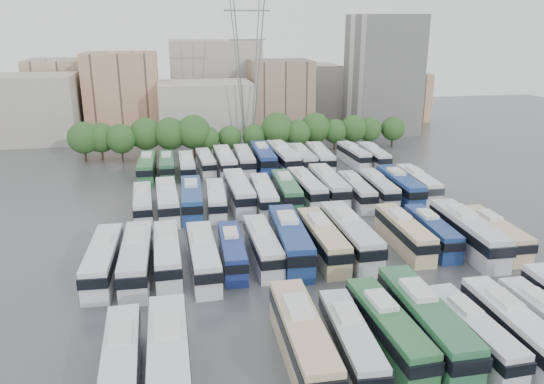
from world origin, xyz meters
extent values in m
plane|color=#424447|center=(0.00, 0.00, 0.00)|extent=(220.00, 220.00, 0.00)
cylinder|color=black|center=(-29.40, 42.02, 1.21)|extent=(0.36, 0.36, 2.42)
sphere|color=#234C1E|center=(-29.40, 42.02, 4.49)|extent=(5.80, 5.80, 5.80)
cylinder|color=black|center=(-26.53, 42.75, 1.14)|extent=(0.36, 0.36, 2.28)
sphere|color=#234C1E|center=(-26.53, 42.75, 4.24)|extent=(5.48, 5.48, 5.48)
cylinder|color=black|center=(-22.81, 41.25, 1.13)|extent=(0.36, 0.36, 2.26)
sphere|color=#234C1E|center=(-22.81, 41.25, 4.20)|extent=(5.43, 5.43, 5.43)
cylinder|color=black|center=(-18.45, 42.83, 1.24)|extent=(0.36, 0.36, 2.49)
sphere|color=#234C1E|center=(-18.45, 42.83, 4.62)|extent=(5.97, 5.97, 5.97)
cylinder|color=black|center=(-13.96, 41.82, 1.26)|extent=(0.36, 0.36, 2.52)
sphere|color=#234C1E|center=(-13.96, 41.82, 4.67)|extent=(6.04, 6.04, 6.04)
cylinder|color=black|center=(-9.68, 41.32, 1.33)|extent=(0.36, 0.36, 2.65)
sphere|color=#234C1E|center=(-9.68, 41.32, 4.93)|extent=(6.37, 6.37, 6.37)
cylinder|color=black|center=(-7.06, 41.60, 0.95)|extent=(0.36, 0.36, 1.89)
sphere|color=#234C1E|center=(-7.06, 41.60, 3.52)|extent=(4.54, 4.54, 4.54)
cylinder|color=black|center=(-2.79, 42.19, 0.93)|extent=(0.36, 0.36, 1.86)
sphere|color=#234C1E|center=(-2.79, 42.19, 3.46)|extent=(4.47, 4.47, 4.47)
cylinder|color=black|center=(1.88, 41.90, 0.95)|extent=(0.36, 0.36, 1.91)
sphere|color=#234C1E|center=(1.88, 41.90, 3.55)|extent=(4.58, 4.58, 4.58)
cylinder|color=black|center=(6.30, 41.74, 1.30)|extent=(0.36, 0.36, 2.61)
sphere|color=#234C1E|center=(6.30, 41.74, 4.84)|extent=(6.26, 6.26, 6.26)
cylinder|color=black|center=(10.21, 41.17, 1.07)|extent=(0.36, 0.36, 2.14)
sphere|color=#234C1E|center=(10.21, 41.17, 3.98)|extent=(5.14, 5.14, 5.14)
cylinder|color=black|center=(14.24, 42.82, 1.23)|extent=(0.36, 0.36, 2.46)
sphere|color=#234C1E|center=(14.24, 42.82, 4.57)|extent=(5.90, 5.90, 5.90)
cylinder|color=black|center=(18.20, 42.52, 1.01)|extent=(0.36, 0.36, 2.02)
sphere|color=#234C1E|center=(18.20, 42.52, 3.76)|extent=(4.86, 4.86, 4.86)
cylinder|color=black|center=(22.10, 42.59, 1.12)|extent=(0.36, 0.36, 2.23)
sphere|color=#234C1E|center=(22.10, 42.59, 4.15)|extent=(5.36, 5.36, 5.36)
cylinder|color=black|center=(25.53, 42.84, 1.03)|extent=(0.36, 0.36, 2.06)
sphere|color=#234C1E|center=(25.53, 42.84, 3.82)|extent=(4.94, 4.94, 4.94)
cylinder|color=black|center=(30.56, 42.75, 1.01)|extent=(0.36, 0.36, 2.01)
sphere|color=#234C1E|center=(30.56, 42.75, 3.74)|extent=(4.83, 4.83, 4.83)
cube|color=#9E998E|center=(-42.00, 62.00, 7.00)|extent=(18.00, 14.00, 14.00)
cube|color=tan|center=(-24.00, 68.00, 9.00)|extent=(16.00, 12.00, 18.00)
cube|color=#ADA89E|center=(-6.00, 60.00, 6.00)|extent=(20.00, 14.00, 12.00)
cube|color=gray|center=(12.00, 66.00, 8.00)|extent=(14.00, 12.00, 16.00)
cube|color=gray|center=(-2.00, 80.00, 10.00)|extent=(22.00, 16.00, 20.00)
cube|color=tan|center=(-38.00, 78.00, 8.00)|extent=(16.00, 14.00, 16.00)
cube|color=#A39E93|center=(20.00, 78.00, 7.00)|extent=(18.00, 14.00, 14.00)
cube|color=tan|center=(44.00, 72.00, 6.00)|extent=(14.00, 12.00, 12.00)
cube|color=gray|center=(-14.00, 74.00, 5.00)|extent=(12.00, 10.00, 10.00)
cube|color=silver|center=(34.00, 58.00, 13.00)|extent=(14.00, 14.00, 26.00)
cylinder|color=slate|center=(0.00, 48.00, 17.00)|extent=(2.90, 2.91, 33.83)
cylinder|color=slate|center=(0.00, 52.00, 17.00)|extent=(2.90, 2.91, 33.83)
cylinder|color=slate|center=(4.00, 48.00, 17.00)|extent=(2.90, 2.91, 33.83)
cylinder|color=slate|center=(4.00, 52.00, 17.00)|extent=(2.90, 2.91, 33.83)
cube|color=slate|center=(2.00, 50.00, 26.52)|extent=(9.00, 0.30, 0.30)
cube|color=slate|center=(2.00, 50.00, 21.08)|extent=(7.00, 0.30, 0.30)
cube|color=silver|center=(-18.23, -23.72, 1.60)|extent=(2.68, 11.32, 3.19)
cube|color=black|center=(-18.22, -23.86, 2.21)|extent=(2.79, 11.49, 0.94)
cube|color=silver|center=(-18.26, -22.31, 3.40)|extent=(1.67, 3.04, 0.41)
cube|color=silver|center=(-14.95, -24.49, 1.83)|extent=(2.80, 12.92, 3.66)
cube|color=black|center=(-14.95, -24.66, 2.53)|extent=(2.93, 13.12, 1.08)
cube|color=silver|center=(-14.95, -22.88, 3.89)|extent=(1.84, 3.45, 0.47)
cube|color=#CCBB8C|center=(-5.07, -23.62, 1.81)|extent=(2.90, 12.83, 3.62)
cube|color=black|center=(-5.08, -23.78, 2.50)|extent=(3.03, 13.02, 1.07)
cube|color=silver|center=(-5.05, -22.02, 3.86)|extent=(1.86, 3.44, 0.47)
cube|color=silver|center=(-1.49, -24.23, 1.56)|extent=(2.90, 11.13, 3.12)
cube|color=black|center=(-1.50, -24.37, 2.16)|extent=(3.02, 11.30, 0.92)
cube|color=silver|center=(-1.42, -22.85, 3.33)|extent=(1.71, 3.02, 0.40)
cube|color=#2D693A|center=(1.85, -23.37, 1.66)|extent=(2.98, 11.83, 3.33)
cube|color=black|center=(1.85, -23.52, 2.30)|extent=(3.10, 12.01, 0.98)
cube|color=silver|center=(1.78, -21.90, 3.54)|extent=(1.79, 3.20, 0.43)
cube|color=#2C683F|center=(5.04, -23.21, 1.86)|extent=(2.86, 13.16, 3.73)
cube|color=black|center=(5.04, -23.38, 2.58)|extent=(2.99, 13.36, 1.10)
cube|color=silver|center=(5.05, -21.57, 3.97)|extent=(1.88, 3.52, 0.48)
cube|color=silver|center=(8.28, -24.79, 1.52)|extent=(2.66, 10.80, 3.04)
cube|color=black|center=(8.29, -24.92, 2.10)|extent=(2.78, 10.96, 0.89)
cube|color=silver|center=(8.24, -23.45, 3.24)|extent=(1.62, 2.91, 0.39)
cube|color=white|center=(11.62, -24.97, 1.64)|extent=(2.52, 11.60, 3.28)
cube|color=black|center=(11.62, -25.11, 2.27)|extent=(2.63, 11.78, 0.97)
cube|color=silver|center=(11.62, -23.52, 3.50)|extent=(1.66, 3.10, 0.42)
cube|color=silver|center=(14.92, -23.51, 3.26)|extent=(1.53, 2.88, 0.40)
cube|color=silver|center=(-21.27, -6.20, 1.71)|extent=(3.06, 12.15, 3.42)
cube|color=black|center=(-21.28, -6.35, 2.36)|extent=(3.19, 12.34, 1.00)
cube|color=silver|center=(-21.21, -4.70, 3.64)|extent=(1.84, 3.28, 0.44)
cube|color=silver|center=(-18.00, -6.65, 1.78)|extent=(2.90, 12.63, 3.57)
cube|color=black|center=(-18.00, -6.81, 2.46)|extent=(3.03, 12.82, 1.05)
cube|color=silver|center=(-17.97, -5.08, 3.80)|extent=(1.84, 3.39, 0.46)
cube|color=silver|center=(-14.96, -5.78, 1.64)|extent=(2.70, 11.65, 3.29)
cube|color=black|center=(-14.96, -5.93, 2.27)|extent=(2.82, 11.82, 0.97)
cube|color=silver|center=(-14.99, -4.33, 3.50)|extent=(1.71, 3.13, 0.43)
cube|color=silver|center=(-11.38, -7.22, 1.69)|extent=(2.80, 12.00, 3.38)
cube|color=black|center=(-11.38, -7.37, 2.34)|extent=(2.92, 12.18, 1.00)
cube|color=silver|center=(-11.41, -5.73, 3.60)|extent=(1.76, 3.22, 0.44)
cube|color=navy|center=(-8.26, -6.00, 1.50)|extent=(2.56, 10.64, 3.00)
cube|color=black|center=(-8.27, -6.13, 2.07)|extent=(2.67, 10.80, 0.88)
cube|color=silver|center=(-8.22, -4.67, 3.19)|extent=(1.58, 2.86, 0.39)
cube|color=silver|center=(-4.92, -5.59, 1.62)|extent=(2.56, 11.44, 3.23)
cube|color=black|center=(-4.92, -5.73, 2.24)|extent=(2.68, 11.62, 0.95)
cube|color=silver|center=(-4.94, -4.16, 3.44)|extent=(1.65, 3.06, 0.42)
cube|color=navy|center=(-1.83, -5.21, 1.89)|extent=(3.47, 13.45, 3.78)
cube|color=black|center=(-1.84, -5.37, 2.61)|extent=(3.61, 13.65, 1.11)
cube|color=silver|center=(-1.75, -3.54, 4.02)|extent=(2.06, 3.64, 0.49)
cube|color=#CCC08C|center=(1.71, -5.53, 1.75)|extent=(2.75, 12.39, 3.50)
cube|color=black|center=(1.72, -5.69, 2.42)|extent=(2.87, 12.57, 1.03)
cube|color=silver|center=(1.70, -3.99, 3.73)|extent=(1.78, 3.31, 0.45)
cube|color=silver|center=(4.95, -5.23, 1.89)|extent=(3.05, 13.41, 3.79)
cube|color=black|center=(4.95, -5.40, 2.62)|extent=(3.19, 13.61, 1.11)
cube|color=silver|center=(4.92, -3.56, 4.03)|extent=(1.95, 3.59, 0.49)
cube|color=beige|center=(11.46, -5.15, 1.66)|extent=(2.63, 11.73, 3.32)
cube|color=black|center=(11.45, -5.29, 2.29)|extent=(2.75, 11.91, 0.98)
cube|color=silver|center=(11.47, -3.68, 3.53)|extent=(1.70, 3.14, 0.43)
cube|color=navy|center=(14.82, -5.15, 1.56)|extent=(2.85, 11.12, 3.12)
cube|color=black|center=(14.81, -5.29, 2.16)|extent=(2.97, 11.29, 0.92)
cube|color=silver|center=(14.88, -3.77, 3.33)|extent=(1.70, 3.01, 0.40)
cube|color=silver|center=(18.16, -7.02, 1.90)|extent=(3.28, 13.52, 3.81)
cube|color=black|center=(18.16, -7.19, 2.63)|extent=(3.42, 13.72, 1.12)
cube|color=silver|center=(18.22, -5.34, 4.05)|extent=(2.02, 3.64, 0.49)
cube|color=beige|center=(21.59, -7.06, 1.60)|extent=(2.63, 11.31, 3.19)
cube|color=black|center=(21.59, -7.20, 2.21)|extent=(2.75, 11.48, 0.94)
cube|color=silver|center=(21.62, -5.66, 3.40)|extent=(1.66, 3.04, 0.41)
cube|color=silver|center=(-18.05, 11.42, 1.52)|extent=(2.72, 10.85, 3.05)
cube|color=black|center=(-18.04, 11.28, 2.11)|extent=(2.83, 11.01, 0.90)
cube|color=silver|center=(-18.10, 12.76, 3.25)|extent=(1.64, 2.93, 0.39)
cube|color=silver|center=(-14.86, 11.27, 1.71)|extent=(3.01, 12.18, 3.43)
cube|color=black|center=(-14.85, 11.12, 2.37)|extent=(3.14, 12.37, 1.01)
cube|color=silver|center=(-14.91, 12.79, 3.65)|extent=(1.83, 3.29, 0.44)
cube|color=navy|center=(-11.61, 11.38, 1.71)|extent=(2.97, 12.17, 3.43)
cube|color=black|center=(-11.62, 11.23, 2.37)|extent=(3.10, 12.35, 1.01)
cube|color=silver|center=(-11.56, 12.89, 3.65)|extent=(1.82, 3.28, 0.44)
cube|color=silver|center=(-8.37, 11.03, 1.54)|extent=(2.82, 10.98, 3.08)
cube|color=black|center=(-8.37, 10.90, 2.13)|extent=(2.94, 11.15, 0.91)
cube|color=silver|center=(-8.30, 12.39, 3.28)|extent=(1.68, 2.97, 0.40)
cube|color=silver|center=(-5.01, 13.05, 1.79)|extent=(2.95, 12.66, 3.57)
cube|color=black|center=(-5.00, 12.90, 2.47)|extent=(3.08, 12.85, 1.05)
cube|color=silver|center=(-5.04, 14.63, 3.80)|extent=(1.86, 3.40, 0.46)
cube|color=silver|center=(-1.76, 11.29, 1.65)|extent=(2.96, 11.77, 3.31)
cube|color=black|center=(-1.77, 11.14, 2.29)|extent=(3.08, 11.95, 0.97)
cube|color=silver|center=(-1.70, 12.75, 3.52)|extent=(1.78, 3.18, 0.43)
cube|color=#307048|center=(1.71, 12.57, 1.68)|extent=(3.00, 11.94, 3.36)
cube|color=black|center=(1.71, 12.42, 2.32)|extent=(3.13, 12.12, 0.99)
cube|color=silver|center=(1.78, 14.05, 3.57)|extent=(1.81, 3.23, 0.43)
cube|color=silver|center=(4.81, 13.21, 1.70)|extent=(3.03, 12.08, 3.40)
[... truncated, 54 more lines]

